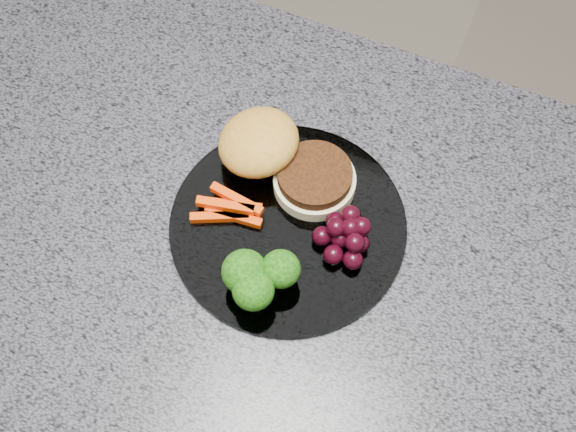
% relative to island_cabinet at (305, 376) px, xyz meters
% --- Properties ---
extents(island_cabinet, '(1.20, 0.60, 0.86)m').
position_rel_island_cabinet_xyz_m(island_cabinet, '(0.00, 0.00, 0.00)').
color(island_cabinet, brown).
rests_on(island_cabinet, ground).
extents(countertop, '(1.20, 0.60, 0.04)m').
position_rel_island_cabinet_xyz_m(countertop, '(0.00, 0.00, 0.45)').
color(countertop, '#52535D').
rests_on(countertop, island_cabinet).
extents(plate, '(0.26, 0.26, 0.01)m').
position_rel_island_cabinet_xyz_m(plate, '(-0.04, 0.02, 0.47)').
color(plate, white).
rests_on(plate, countertop).
extents(burger, '(0.17, 0.11, 0.05)m').
position_rel_island_cabinet_xyz_m(burger, '(-0.07, 0.08, 0.50)').
color(burger, '#F6E7AD').
rests_on(burger, plate).
extents(carrot_sticks, '(0.08, 0.05, 0.02)m').
position_rel_island_cabinet_xyz_m(carrot_sticks, '(-0.10, 0.01, 0.48)').
color(carrot_sticks, '#E93D03').
rests_on(carrot_sticks, plate).
extents(broccoli, '(0.08, 0.07, 0.06)m').
position_rel_island_cabinet_xyz_m(broccoli, '(-0.03, -0.07, 0.51)').
color(broccoli, olive).
rests_on(broccoli, plate).
extents(grape_bunch, '(0.06, 0.07, 0.04)m').
position_rel_island_cabinet_xyz_m(grape_bunch, '(0.03, 0.02, 0.49)').
color(grape_bunch, black).
rests_on(grape_bunch, plate).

